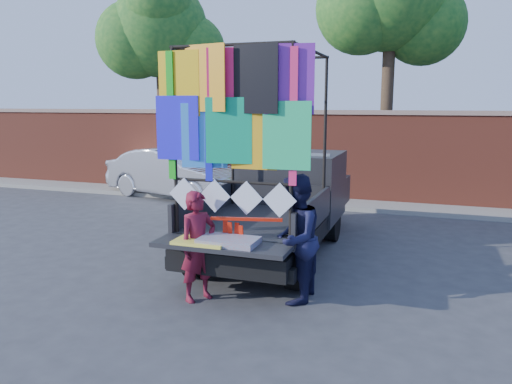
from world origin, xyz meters
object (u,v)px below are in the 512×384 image
(woman, at_px, (198,246))
(man, at_px, (295,239))
(pickup_truck, at_px, (285,200))
(sedan, at_px, (176,173))

(woman, bearing_deg, man, -41.47)
(pickup_truck, bearing_deg, sedan, 139.02)
(pickup_truck, height_order, woman, pickup_truck)
(man, bearing_deg, woman, -73.28)
(pickup_truck, distance_m, woman, 3.12)
(pickup_truck, relative_size, woman, 3.60)
(woman, distance_m, man, 1.38)
(woman, height_order, man, man)
(sedan, distance_m, woman, 8.12)
(man, bearing_deg, pickup_truck, -161.56)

